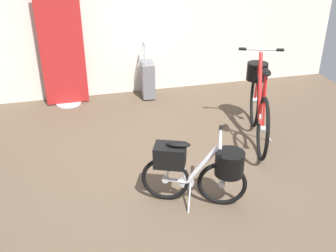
{
  "coord_description": "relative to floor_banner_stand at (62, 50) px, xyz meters",
  "views": [
    {
      "loc": [
        -0.81,
        -3.12,
        2.29
      ],
      "look_at": [
        0.07,
        0.2,
        0.55
      ],
      "focal_mm": 41.44,
      "sensor_mm": 36.0,
      "label": 1
    }
  ],
  "objects": [
    {
      "name": "ground_plane",
      "position": [
        0.89,
        -2.33,
        -0.81
      ],
      "size": [
        6.97,
        6.97,
        0.0
      ],
      "primitive_type": "plane",
      "color": "brown"
    },
    {
      "name": "back_wall",
      "position": [
        0.89,
        0.3,
        0.5
      ],
      "size": [
        6.97,
        0.1,
        2.64
      ],
      "primitive_type": "cube",
      "color": "silver",
      "rests_on": "ground_plane"
    },
    {
      "name": "floor_banner_stand",
      "position": [
        0.0,
        0.0,
        0.0
      ],
      "size": [
        0.6,
        0.36,
        1.8
      ],
      "color": "#B7B7BC",
      "rests_on": "ground_plane"
    },
    {
      "name": "folding_bike_foreground",
      "position": [
        1.1,
        -2.68,
        -0.43
      ],
      "size": [
        0.91,
        0.57,
        0.7
      ],
      "color": "black",
      "rests_on": "ground_plane"
    },
    {
      "name": "display_bike_left",
      "position": [
        2.22,
        -1.58,
        -0.35
      ],
      "size": [
        0.65,
        1.44,
        1.05
      ],
      "color": "black",
      "rests_on": "ground_plane"
    },
    {
      "name": "rolling_suitcase",
      "position": [
        1.19,
        -0.02,
        -0.53
      ],
      "size": [
        0.21,
        0.37,
        0.83
      ],
      "color": "slate",
      "rests_on": "ground_plane"
    }
  ]
}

